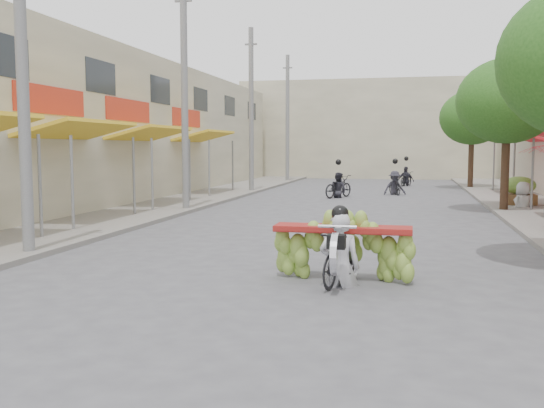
{
  "coord_description": "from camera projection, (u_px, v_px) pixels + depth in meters",
  "views": [
    {
      "loc": [
        2.23,
        -7.91,
        2.25
      ],
      "look_at": [
        -0.48,
        3.97,
        1.1
      ],
      "focal_mm": 40.0,
      "sensor_mm": 36.0,
      "label": 1
    }
  ],
  "objects": [
    {
      "name": "pedestrian",
      "position": [
        524.0,
        182.0,
        21.54
      ],
      "size": [
        1.01,
        0.98,
        1.79
      ],
      "rotation": [
        0.0,
        0.0,
        3.86
      ],
      "color": "beige",
      "rests_on": "ground"
    },
    {
      "name": "utility_pole_back",
      "position": [
        287.0,
        119.0,
        38.32
      ],
      "size": [
        0.6,
        0.24,
        8.0
      ],
      "color": "slate",
      "rests_on": "ground"
    },
    {
      "name": "street_tree_far",
      "position": [
        472.0,
        118.0,
        32.07
      ],
      "size": [
        3.4,
        3.4,
        5.25
      ],
      "color": "#3A2719",
      "rests_on": "ground"
    },
    {
      "name": "street_tree_mid",
      "position": [
        507.0,
        101.0,
        20.43
      ],
      "size": [
        3.4,
        3.4,
        5.25
      ],
      "color": "#3A2719",
      "rests_on": "ground"
    },
    {
      "name": "bg_motorbike_b",
      "position": [
        395.0,
        177.0,
        28.44
      ],
      "size": [
        1.18,
        1.66,
        1.95
      ],
      "color": "black",
      "rests_on": "ground"
    },
    {
      "name": "bg_motorbike_a",
      "position": [
        338.0,
        181.0,
        26.81
      ],
      "size": [
        1.42,
        1.87,
        1.95
      ],
      "color": "black",
      "rests_on": "ground"
    },
    {
      "name": "produce_crate_far",
      "position": [
        519.0,
        188.0,
        22.48
      ],
      "size": [
        1.2,
        0.88,
        1.16
      ],
      "color": "brown",
      "rests_on": "ground"
    },
    {
      "name": "utility_pole_near",
      "position": [
        22.0,
        58.0,
        12.11
      ],
      "size": [
        0.6,
        0.24,
        8.0
      ],
      "color": "slate",
      "rests_on": "ground"
    },
    {
      "name": "far_building",
      "position": [
        380.0,
        130.0,
        44.94
      ],
      "size": [
        20.0,
        6.0,
        7.0
      ],
      "primitive_type": "cube",
      "color": "#B8B091",
      "rests_on": "ground"
    },
    {
      "name": "utility_pole_mid",
      "position": [
        185.0,
        95.0,
        20.85
      ],
      "size": [
        0.6,
        0.24,
        8.0
      ],
      "color": "slate",
      "rests_on": "ground"
    },
    {
      "name": "ground",
      "position": [
        242.0,
        310.0,
        8.39
      ],
      "size": [
        120.0,
        120.0,
        0.0
      ],
      "primitive_type": "plane",
      "color": "#555459",
      "rests_on": "ground"
    },
    {
      "name": "shophouse_row_left",
      "position": [
        48.0,
        128.0,
        24.32
      ],
      "size": [
        9.77,
        40.0,
        6.0
      ],
      "color": "#B8B091",
      "rests_on": "ground"
    },
    {
      "name": "bg_motorbike_c",
      "position": [
        406.0,
        172.0,
        34.79
      ],
      "size": [
        1.1,
        1.57,
        1.95
      ],
      "color": "black",
      "rests_on": "ground"
    },
    {
      "name": "sidewalk_left",
      "position": [
        175.0,
        201.0,
        24.49
      ],
      "size": [
        4.0,
        60.0,
        0.12
      ],
      "primitive_type": "cube",
      "color": "slate",
      "rests_on": "ground"
    },
    {
      "name": "banana_motorbike",
      "position": [
        341.0,
        239.0,
        9.97
      ],
      "size": [
        2.29,
        1.79,
        2.24
      ],
      "color": "black",
      "rests_on": "ground"
    },
    {
      "name": "utility_pole_far",
      "position": [
        251.0,
        110.0,
        29.59
      ],
      "size": [
        0.6,
        0.24,
        8.0
      ],
      "color": "slate",
      "rests_on": "ground"
    }
  ]
}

